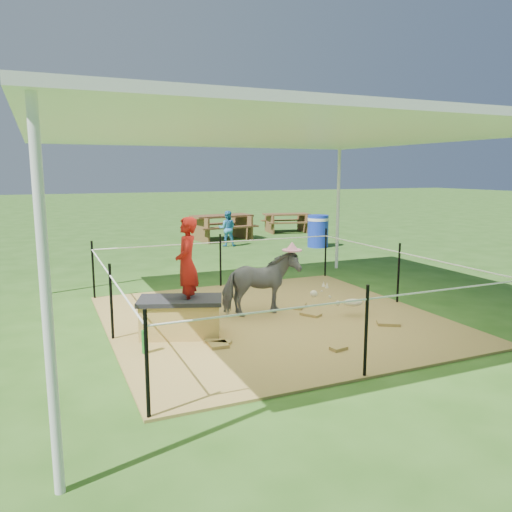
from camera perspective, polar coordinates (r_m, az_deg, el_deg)
name	(u,v)px	position (r m, az deg, el deg)	size (l,w,h in m)	color
ground	(272,320)	(7.31, 1.89, -7.31)	(90.00, 90.00, 0.00)	#2D5919
hay_patch	(272,319)	(7.31, 1.89, -7.20)	(4.60, 4.60, 0.03)	brown
canopy_tent	(273,130)	(7.01, 2.01, 14.22)	(6.30, 6.30, 2.90)	silver
rope_fence	(273,277)	(7.15, 1.91, -2.37)	(4.54, 4.54, 1.00)	black
straw_bale	(181,319)	(6.56, -8.61, -7.13)	(1.00, 0.50, 0.44)	#A9843D
dark_cloth	(180,300)	(6.49, -8.67, -5.03)	(1.06, 0.55, 0.06)	black
woman	(187,256)	(6.39, -7.93, 0.00)	(0.44, 0.29, 1.20)	#AB1510
green_bottle	(145,342)	(6.05, -12.58, -9.53)	(0.08, 0.08, 0.28)	#1B7D23
pony	(261,284)	(7.33, 0.53, -3.20)	(0.51, 1.12, 0.95)	#515156
pink_hat	(261,247)	(7.23, 0.54, 0.99)	(0.29, 0.29, 0.14)	pink
foal	(353,301)	(7.46, 11.02, -5.05)	(0.83, 0.46, 0.46)	beige
trash_barrel	(318,231)	(14.30, 7.10, 2.84)	(0.59, 0.59, 0.91)	#1833BA
picnic_table_near	(222,227)	(15.69, -3.95, 3.27)	(1.89, 1.36, 0.79)	#542E1C
picnic_table_far	(286,223)	(17.72, 3.48, 3.80)	(1.59, 1.15, 0.66)	brown
distant_person	(227,228)	(14.35, -3.30, 3.16)	(0.50, 0.39, 1.02)	#3489C5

